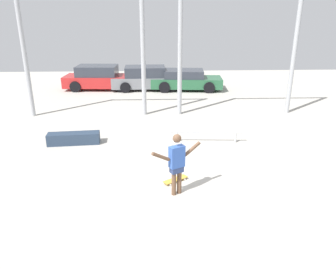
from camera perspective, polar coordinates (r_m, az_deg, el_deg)
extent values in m
plane|color=#B2ADA3|center=(9.51, -0.11, -7.18)|extent=(36.00, 36.00, 0.00)
cylinder|color=brown|center=(8.42, 1.03, -8.12)|extent=(0.12, 0.12, 0.77)
cylinder|color=brown|center=(8.49, 1.98, -7.84)|extent=(0.12, 0.12, 0.77)
cube|color=navy|center=(8.31, 1.53, -6.03)|extent=(0.38, 0.32, 0.17)
cube|color=#3359B2|center=(8.16, 1.55, -3.87)|extent=(0.43, 0.35, 0.56)
sphere|color=brown|center=(7.97, 1.58, -0.69)|extent=(0.21, 0.21, 0.21)
cylinder|color=brown|center=(7.90, -1.28, -3.87)|extent=(0.47, 0.31, 0.33)
cylinder|color=brown|center=(8.35, 4.23, -2.52)|extent=(0.47, 0.31, 0.33)
cube|color=gold|center=(9.17, 1.30, -7.81)|extent=(0.74, 0.60, 0.01)
cylinder|color=silver|center=(9.41, 2.11, -7.33)|extent=(0.06, 0.06, 0.05)
cylinder|color=silver|center=(9.26, 2.96, -7.82)|extent=(0.06, 0.06, 0.05)
cylinder|color=silver|center=(9.13, -0.40, -8.25)|extent=(0.06, 0.06, 0.05)
cylinder|color=silver|center=(8.98, 0.45, -8.78)|extent=(0.06, 0.06, 0.05)
cube|color=#28384C|center=(12.14, -16.09, -0.65)|extent=(1.84, 0.60, 0.41)
cylinder|color=#B7BABF|center=(11.83, 6.68, 0.42)|extent=(2.58, 0.23, 0.06)
cylinder|color=#B7BABF|center=(11.84, 1.55, -0.41)|extent=(0.07, 0.07, 0.38)
cylinder|color=#B7BABF|center=(12.04, 11.66, -0.48)|extent=(0.07, 0.07, 0.38)
cylinder|color=#A5A8AD|center=(15.63, -23.72, 12.71)|extent=(0.20, 0.20, 5.49)
cylinder|color=#A5A8AD|center=(14.63, -4.37, 13.90)|extent=(0.20, 0.20, 5.49)
cylinder|color=#A5A8AD|center=(14.67, 2.11, 13.96)|extent=(0.20, 0.20, 5.49)
cylinder|color=#A5A8AD|center=(15.88, 21.13, 13.15)|extent=(0.20, 0.20, 5.49)
cube|color=red|center=(20.60, -11.65, 9.14)|extent=(4.37, 1.97, 0.65)
cube|color=#2D333D|center=(20.53, -12.25, 10.83)|extent=(2.44, 1.72, 0.59)
cylinder|color=black|center=(21.21, -7.60, 9.20)|extent=(0.65, 0.26, 0.64)
cylinder|color=black|center=(19.59, -8.29, 8.23)|extent=(0.65, 0.26, 0.64)
cylinder|color=black|center=(21.76, -14.62, 9.00)|extent=(0.65, 0.26, 0.64)
cylinder|color=black|center=(20.18, -15.83, 8.03)|extent=(0.65, 0.26, 0.64)
cube|color=slate|center=(20.15, -3.48, 9.22)|extent=(4.37, 1.77, 0.63)
cube|color=#2D333D|center=(20.04, -4.02, 10.92)|extent=(2.42, 1.58, 0.59)
cylinder|color=black|center=(21.03, 0.21, 9.24)|extent=(0.62, 0.24, 0.61)
cylinder|color=black|center=(19.45, 0.56, 8.31)|extent=(0.62, 0.24, 0.61)
cylinder|color=black|center=(21.01, -7.20, 9.07)|extent=(0.62, 0.24, 0.61)
cylinder|color=black|center=(19.43, -7.43, 8.13)|extent=(0.62, 0.24, 0.61)
cube|color=#28603D|center=(20.04, 3.23, 9.10)|extent=(4.31, 2.01, 0.57)
cube|color=#2D333D|center=(19.94, 2.77, 10.54)|extent=(2.42, 1.74, 0.45)
cylinder|color=black|center=(20.96, 6.77, 9.11)|extent=(0.66, 0.27, 0.64)
cylinder|color=black|center=(19.33, 7.17, 8.13)|extent=(0.66, 0.27, 0.64)
cylinder|color=black|center=(20.89, -0.44, 9.21)|extent=(0.66, 0.27, 0.64)
cylinder|color=black|center=(19.26, -0.63, 8.24)|extent=(0.66, 0.27, 0.64)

